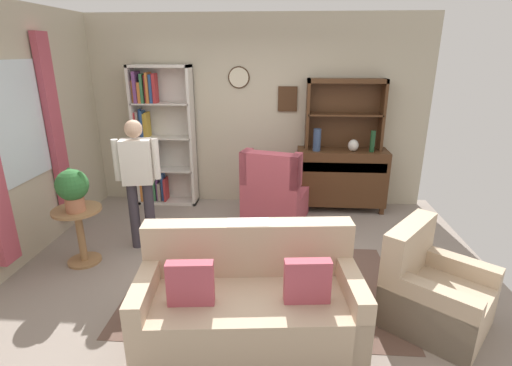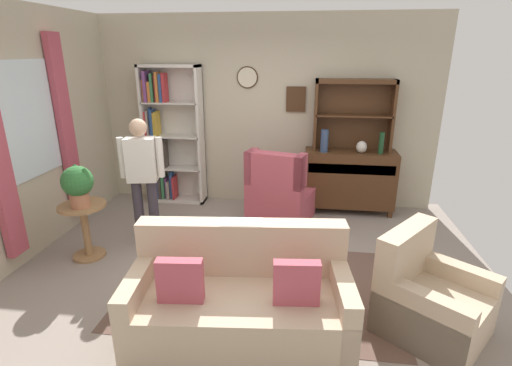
% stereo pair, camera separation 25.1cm
% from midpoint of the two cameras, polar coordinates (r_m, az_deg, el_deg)
% --- Properties ---
extents(ground_plane, '(5.40, 4.60, 0.02)m').
position_cam_midpoint_polar(ground_plane, '(4.35, -0.01, -12.87)').
color(ground_plane, gray).
extents(wall_back, '(5.00, 0.09, 2.80)m').
position_cam_midpoint_polar(wall_back, '(5.88, 2.82, 10.32)').
color(wall_back, '#BCB299').
rests_on(wall_back, ground_plane).
extents(wall_left, '(0.16, 4.20, 2.80)m').
position_cam_midpoint_polar(wall_left, '(4.86, -31.05, 5.73)').
color(wall_left, '#BCB299').
rests_on(wall_left, ground_plane).
extents(area_rug, '(2.68, 1.73, 0.01)m').
position_cam_midpoint_polar(area_rug, '(4.08, 2.29, -15.09)').
color(area_rug, brown).
rests_on(area_rug, ground_plane).
extents(bookshelf, '(0.90, 0.30, 2.10)m').
position_cam_midpoint_polar(bookshelf, '(6.08, -11.76, 6.55)').
color(bookshelf, silver).
rests_on(bookshelf, ground_plane).
extents(sideboard, '(1.30, 0.45, 0.92)m').
position_cam_midpoint_polar(sideboard, '(5.85, 14.76, 0.65)').
color(sideboard, '#4C2D19').
rests_on(sideboard, ground_plane).
extents(sideboard_hutch, '(1.10, 0.26, 1.00)m').
position_cam_midpoint_polar(sideboard_hutch, '(5.73, 15.53, 11.02)').
color(sideboard_hutch, '#4C2D19').
rests_on(sideboard_hutch, sideboard).
extents(vase_tall, '(0.11, 0.11, 0.32)m').
position_cam_midpoint_polar(vase_tall, '(5.59, 11.35, 6.13)').
color(vase_tall, '#33476B').
rests_on(vase_tall, sideboard).
extents(vase_round, '(0.15, 0.15, 0.17)m').
position_cam_midpoint_polar(vase_round, '(5.67, 16.56, 5.14)').
color(vase_round, beige).
rests_on(vase_round, sideboard).
extents(bottle_wine, '(0.07, 0.07, 0.31)m').
position_cam_midpoint_polar(bottle_wine, '(5.68, 19.25, 5.59)').
color(bottle_wine, '#194223').
rests_on(bottle_wine, sideboard).
extents(couch_floral, '(1.88, 1.03, 0.90)m').
position_cam_midpoint_polar(couch_floral, '(3.37, -0.13, -16.88)').
color(couch_floral, '#C6AD8E').
rests_on(couch_floral, ground_plane).
extents(armchair_floral, '(1.08, 1.07, 0.88)m').
position_cam_midpoint_polar(armchair_floral, '(3.75, 26.05, -15.37)').
color(armchair_floral, '#C6AD8E').
rests_on(armchair_floral, ground_plane).
extents(wingback_chair, '(0.97, 0.98, 1.05)m').
position_cam_midpoint_polar(wingback_chair, '(5.32, 4.80, -2.06)').
color(wingback_chair, '#B74C5B').
rests_on(wingback_chair, ground_plane).
extents(plant_stand, '(0.52, 0.52, 0.65)m').
position_cam_midpoint_polar(plant_stand, '(4.79, -22.60, -5.74)').
color(plant_stand, '#997047').
rests_on(plant_stand, ground_plane).
extents(potted_plant_large, '(0.34, 0.34, 0.47)m').
position_cam_midpoint_polar(potted_plant_large, '(4.55, -23.41, -0.06)').
color(potted_plant_large, '#AD6B4C').
rests_on(potted_plant_large, plant_stand).
extents(person_reading, '(0.53, 0.26, 1.56)m').
position_cam_midpoint_polar(person_reading, '(4.72, -14.97, 1.32)').
color(person_reading, '#38333D').
rests_on(person_reading, ground_plane).
extents(coffee_table, '(0.80, 0.50, 0.42)m').
position_cam_midpoint_polar(coffee_table, '(4.11, 0.41, -9.09)').
color(coffee_table, '#4C2D19').
rests_on(coffee_table, ground_plane).
extents(book_stack, '(0.20, 0.16, 0.08)m').
position_cam_midpoint_polar(book_stack, '(4.11, 2.43, -7.43)').
color(book_stack, '#CC7233').
rests_on(book_stack, coffee_table).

